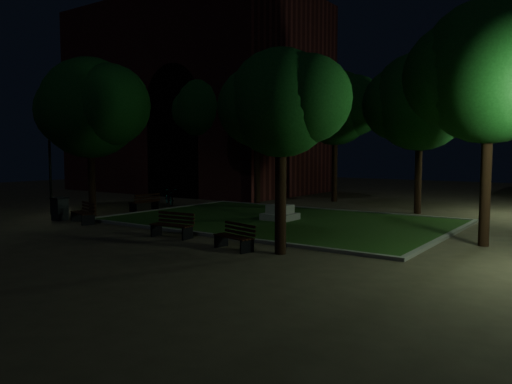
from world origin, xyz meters
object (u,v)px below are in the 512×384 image
at_px(monument, 280,201).
at_px(bench_west_near, 84,213).
at_px(trash_bin, 60,209).
at_px(bicycle, 170,197).
at_px(bench_near_left, 173,226).
at_px(bench_left_side, 145,203).
at_px(bench_near_right, 235,237).

xyz_separation_m(monument, bench_west_near, (-7.03, -5.69, -0.51)).
bearing_deg(bench_west_near, monument, 56.84).
xyz_separation_m(monument, trash_bin, (-8.79, -5.77, -0.40)).
xyz_separation_m(monument, bicycle, (-9.38, 2.11, -0.45)).
distance_m(bench_near_left, trash_bin, 7.82).
xyz_separation_m(bench_west_near, bench_left_side, (-1.33, 4.90, 0.00)).
xyz_separation_m(bench_near_right, bicycle, (-11.82, 8.72, 0.09)).
xyz_separation_m(bench_west_near, bicycle, (-2.36, 7.81, 0.06)).
bearing_deg(trash_bin, bicycle, 94.32).
xyz_separation_m(trash_bin, bicycle, (-0.60, 7.88, -0.05)).
bearing_deg(bench_left_side, bench_near_left, 57.87).
height_order(monument, bench_near_right, monument).
xyz_separation_m(bench_near_left, bicycle, (-8.41, 8.21, 0.06)).
bearing_deg(monument, bench_west_near, -140.99).
xyz_separation_m(monument, bench_near_left, (-0.98, -6.09, -0.51)).
xyz_separation_m(bench_near_left, trash_bin, (-7.81, 0.32, 0.11)).
xyz_separation_m(bench_near_left, bench_west_near, (-6.05, 0.40, -0.00)).
bearing_deg(bench_left_side, trash_bin, -1.45).
relative_size(bench_west_near, bench_left_side, 1.03).
relative_size(monument, bench_near_left, 1.80).
xyz_separation_m(bench_near_right, bench_left_side, (-10.79, 5.81, 0.04)).
bearing_deg(bench_west_near, bench_near_left, 14.03).
distance_m(bench_near_left, bench_west_near, 6.06).
bearing_deg(trash_bin, monument, 33.29).
xyz_separation_m(monument, bench_left_side, (-8.35, -0.80, -0.50)).
bearing_deg(monument, bench_near_left, -99.12).
relative_size(bench_near_right, trash_bin, 1.54).
relative_size(bench_left_side, bicycle, 0.93).
height_order(monument, bench_west_near, monument).
bearing_deg(bench_near_left, bicycle, 130.40).
relative_size(bench_left_side, trash_bin, 1.62).
xyz_separation_m(bench_west_near, trash_bin, (-1.76, -0.08, 0.11)).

